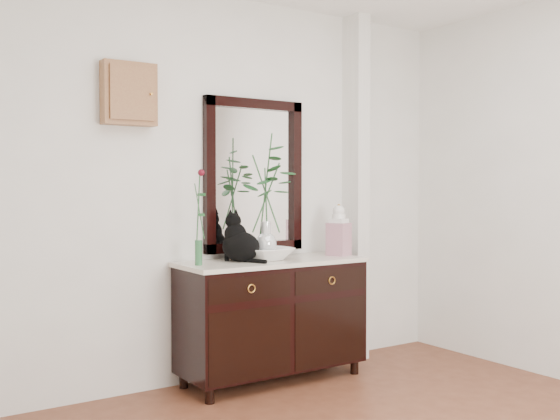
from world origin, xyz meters
TOP-DOWN VIEW (x-y plane):
  - wall_back at (0.00, 1.98)m, footprint 3.60×0.04m
  - pilaster at (1.00, 1.90)m, footprint 0.12×0.20m
  - sideboard at (0.10, 1.73)m, footprint 1.33×0.52m
  - wall_mirror at (0.10, 1.97)m, footprint 0.80×0.06m
  - key_cabinet at (-0.85, 1.94)m, footprint 0.35×0.10m
  - cat at (-0.13, 1.76)m, footprint 0.33×0.36m
  - lotus_bowl at (0.06, 1.74)m, footprint 0.39×0.39m
  - vase_branches at (0.06, 1.74)m, footprint 0.54×0.54m
  - bud_vase_rose at (-0.47, 1.73)m, footprint 0.09×0.09m
  - ginger_jar at (0.67, 1.70)m, footprint 0.19×0.19m

SIDE VIEW (x-z plane):
  - sideboard at x=0.10m, z-range 0.06..0.88m
  - lotus_bowl at x=0.06m, z-range 0.85..0.94m
  - cat at x=-0.13m, z-range 0.85..1.19m
  - ginger_jar at x=0.67m, z-range 0.85..1.23m
  - bud_vase_rose at x=-0.47m, z-range 0.85..1.48m
  - vase_branches at x=0.06m, z-range 0.87..1.74m
  - wall_back at x=0.00m, z-range 0.00..2.70m
  - pilaster at x=1.00m, z-range 0.00..2.70m
  - wall_mirror at x=0.10m, z-range 0.89..1.99m
  - key_cabinet at x=-0.85m, z-range 1.75..2.15m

